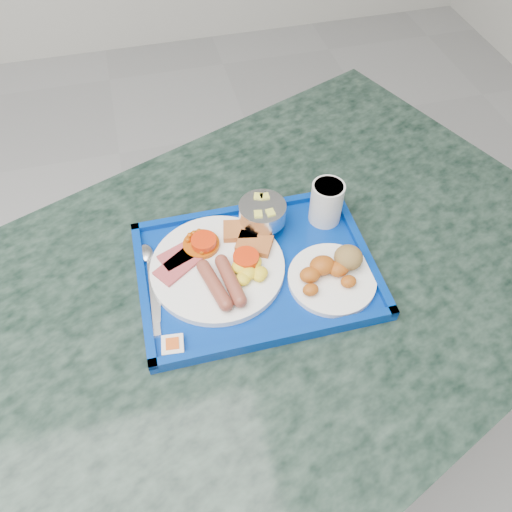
{
  "coord_description": "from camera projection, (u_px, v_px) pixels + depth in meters",
  "views": [
    {
      "loc": [
        0.84,
        -0.04,
        1.61
      ],
      "look_at": [
        0.98,
        0.52,
        0.88
      ],
      "focal_mm": 35.0,
      "sensor_mm": 36.0,
      "label": 1
    }
  ],
  "objects": [
    {
      "name": "knife",
      "position": [
        153.0,
        293.0,
        0.92
      ],
      "size": [
        0.02,
        0.18,
        0.0
      ],
      "primitive_type": "cube",
      "rotation": [
        0.0,
        0.0,
        -0.04
      ],
      "color": "silver",
      "rests_on": "tray"
    },
    {
      "name": "bread_plate",
      "position": [
        333.0,
        273.0,
        0.93
      ],
      "size": [
        0.17,
        0.17,
        0.05
      ],
      "rotation": [
        0.0,
        0.0,
        0.23
      ],
      "color": "white",
      "rests_on": "tray"
    },
    {
      "name": "table",
      "position": [
        260.0,
        337.0,
        1.13
      ],
      "size": [
        1.56,
        1.32,
        0.83
      ],
      "rotation": [
        0.0,
        0.0,
        0.38
      ],
      "color": "slate",
      "rests_on": "floor"
    },
    {
      "name": "juice_cup",
      "position": [
        327.0,
        201.0,
        1.01
      ],
      "size": [
        0.07,
        0.07,
        0.09
      ],
      "color": "silver",
      "rests_on": "tray"
    },
    {
      "name": "fruit_bowl",
      "position": [
        262.0,
        213.0,
        1.0
      ],
      "size": [
        0.09,
        0.09,
        0.07
      ],
      "color": "silver",
      "rests_on": "tray"
    },
    {
      "name": "main_plate",
      "position": [
        221.0,
        265.0,
        0.95
      ],
      "size": [
        0.26,
        0.26,
        0.04
      ],
      "rotation": [
        0.0,
        0.0,
        0.09
      ],
      "color": "white",
      "rests_on": "tray"
    },
    {
      "name": "tray",
      "position": [
        256.0,
        271.0,
        0.97
      ],
      "size": [
        0.45,
        0.33,
        0.03
      ],
      "rotation": [
        0.0,
        0.0,
        -0.01
      ],
      "color": "navy",
      "rests_on": "table"
    },
    {
      "name": "jam_packet",
      "position": [
        173.0,
        346.0,
        0.85
      ],
      "size": [
        0.04,
        0.04,
        0.01
      ],
      "rotation": [
        0.0,
        0.0,
        -0.11
      ],
      "color": "white",
      "rests_on": "tray"
    },
    {
      "name": "spoon",
      "position": [
        149.0,
        263.0,
        0.97
      ],
      "size": [
        0.05,
        0.19,
        0.01
      ],
      "rotation": [
        0.0,
        0.0,
        -0.14
      ],
      "color": "silver",
      "rests_on": "tray"
    }
  ]
}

